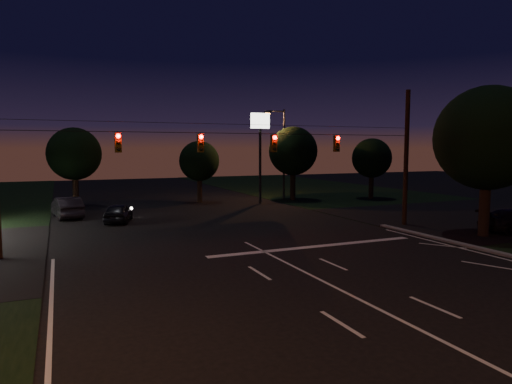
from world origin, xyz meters
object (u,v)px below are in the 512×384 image
tree_right_near (486,139)px  car_oncoming_b (67,207)px  utility_pole_right (404,225)px  car_oncoming_a (118,213)px

tree_right_near → car_oncoming_b: 28.74m
tree_right_near → car_oncoming_b: (-22.36, 17.38, -4.90)m
utility_pole_right → car_oncoming_a: utility_pole_right is taller
car_oncoming_b → car_oncoming_a: bearing=123.6°
utility_pole_right → tree_right_near: bearing=-72.5°
tree_right_near → car_oncoming_a: size_ratio=2.25×
car_oncoming_a → car_oncoming_b: (-3.26, 3.62, 0.12)m
tree_right_near → car_oncoming_a: tree_right_near is taller
utility_pole_right → tree_right_near: tree_right_near is taller
tree_right_near → car_oncoming_a: 24.07m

